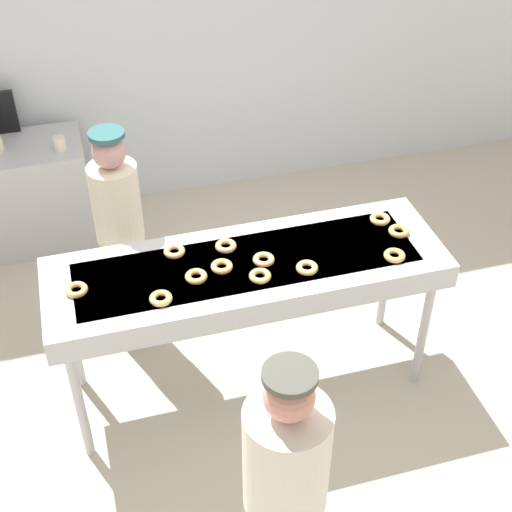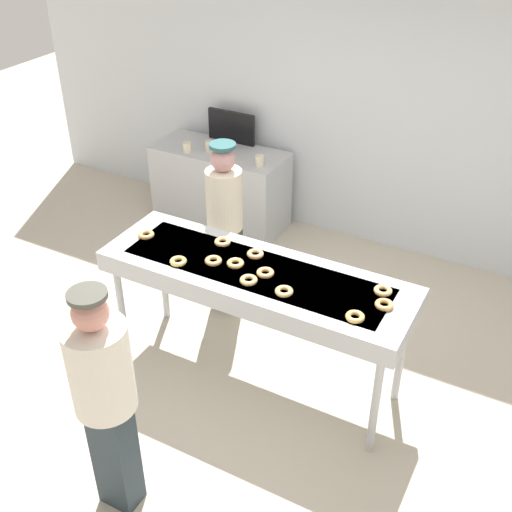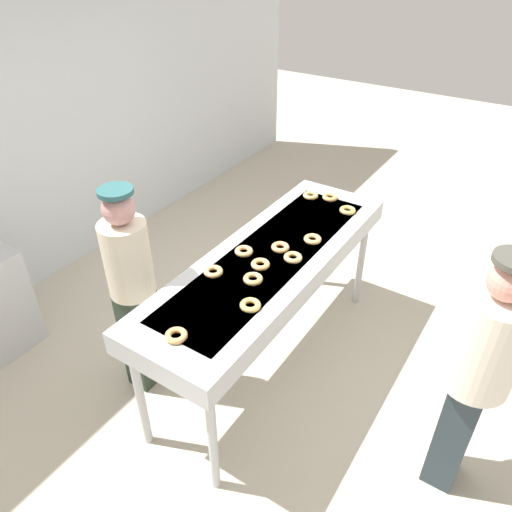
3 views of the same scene
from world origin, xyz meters
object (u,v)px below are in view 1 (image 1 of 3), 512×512
Objects in this scene: glazed_donut_2 at (380,219)px; paper_cup_3 at (60,144)px; glazed_donut_4 at (174,251)px; glazed_donut_7 at (399,231)px; customer_waiting at (285,485)px; worker_baker at (121,233)px; glazed_donut_0 at (264,260)px; glazed_donut_5 at (222,266)px; glazed_donut_6 at (226,246)px; glazed_donut_1 at (196,276)px; glazed_donut_9 at (161,298)px; glazed_donut_3 at (76,290)px; glazed_donut_10 at (394,256)px; glazed_donut_8 at (307,268)px; glazed_donut_11 at (260,276)px; fryer_conveyor at (247,273)px.

paper_cup_3 is at bearing 137.48° from glazed_donut_2.
glazed_donut_4 reaches higher than paper_cup_3.
customer_waiting is at bearing -129.17° from glazed_donut_7.
worker_baker is 0.97× the size of customer_waiting.
glazed_donut_0 is 1.41m from customer_waiting.
glazed_donut_5 and glazed_donut_6 have the same top height.
glazed_donut_1 and glazed_donut_9 have the same top height.
glazed_donut_3 is at bearing -174.79° from glazed_donut_2.
worker_baker reaches higher than glazed_donut_10.
glazed_donut_8 is 1.26m from worker_baker.
glazed_donut_8 is (0.21, -0.14, 0.00)m from glazed_donut_0.
glazed_donut_0 is at bearing 79.80° from customer_waiting.
glazed_donut_8 is (0.39, -0.32, 0.00)m from glazed_donut_6.
glazed_donut_2 is at bearing 13.30° from glazed_donut_0.
glazed_donut_9 is at bearing 84.28° from worker_baker.
glazed_donut_3 is at bearing 120.17° from customer_waiting.
glazed_donut_1 and glazed_donut_11 have the same top height.
glazed_donut_7 is (1.25, 0.08, 0.00)m from glazed_donut_1.
glazed_donut_2 and glazed_donut_4 have the same top height.
glazed_donut_0 and glazed_donut_5 have the same top height.
worker_baker is at bearing 98.08° from glazed_donut_9.
glazed_donut_7 is 0.66m from glazed_donut_8.
glazed_donut_7 is at bearing 144.14° from worker_baker.
glazed_donut_1 is 0.82m from worker_baker.
glazed_donut_4 is at bearing 18.58° from glazed_donut_3.
glazed_donut_9 and glazed_donut_11 have the same top height.
customer_waiting is (-1.03, -1.21, -0.09)m from glazed_donut_10.
glazed_donut_8 is 2.35m from paper_cup_3.
glazed_donut_3 and glazed_donut_8 have the same top height.
glazed_donut_0 is 1.00× the size of glazed_donut_6.
glazed_donut_9 reaches higher than paper_cup_3.
customer_waiting is (-0.30, -1.37, -0.09)m from glazed_donut_0.
glazed_donut_7 is 0.93m from glazed_donut_11.
fryer_conveyor is 18.51× the size of glazed_donut_4.
glazed_donut_8 is 0.52m from glazed_donut_10.
glazed_donut_7 is 2.62m from paper_cup_3.
glazed_donut_3 is at bearing 171.17° from glazed_donut_11.
glazed_donut_11 is at bearing -15.03° from glazed_donut_1.
glazed_donut_5 is 0.19m from glazed_donut_6.
glazed_donut_5 is 0.86m from worker_baker.
fryer_conveyor is 18.51× the size of glazed_donut_11.
paper_cup_3 is at bearing 119.03° from glazed_donut_0.
glazed_donut_9 is (-0.44, -0.35, 0.00)m from glazed_donut_6.
glazed_donut_6 is at bearing 118.85° from fryer_conveyor.
glazed_donut_11 is at bearing -114.08° from glazed_donut_0.
customer_waiting is at bearing -102.47° from glazed_donut_0.
customer_waiting reaches higher than glazed_donut_0.
fryer_conveyor is 0.93m from worker_baker.
glazed_donut_10 reaches higher than fryer_conveyor.
glazed_donut_11 is 1.12× the size of paper_cup_3.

